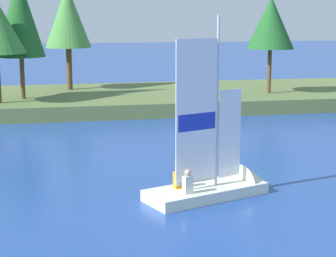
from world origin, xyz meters
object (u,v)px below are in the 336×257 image
object	(u,v)px
shoreline_tree_centre	(68,17)
shoreline_tree_midleft	(20,15)
sailboat	(226,182)
shoreline_tree_midright	(271,23)

from	to	relation	value
shoreline_tree_centre	shoreline_tree_midleft	bearing A→B (deg)	-128.11
shoreline_tree_midleft	shoreline_tree_centre	size ratio (longest dim) A/B	1.08
sailboat	shoreline_tree_midright	bearing A→B (deg)	44.90
shoreline_tree_centre	sailboat	distance (m)	21.94
shoreline_tree_midright	shoreline_tree_centre	bearing A→B (deg)	160.71
shoreline_tree_centre	sailboat	world-z (taller)	shoreline_tree_centre
shoreline_tree_midleft	sailboat	bearing A→B (deg)	-68.07
shoreline_tree_midleft	shoreline_tree_midright	distance (m)	14.76
shoreline_tree_midleft	shoreline_tree_midright	xyz separation A→B (m)	(14.74, -0.61, -0.50)
shoreline_tree_midleft	sailboat	world-z (taller)	shoreline_tree_midleft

